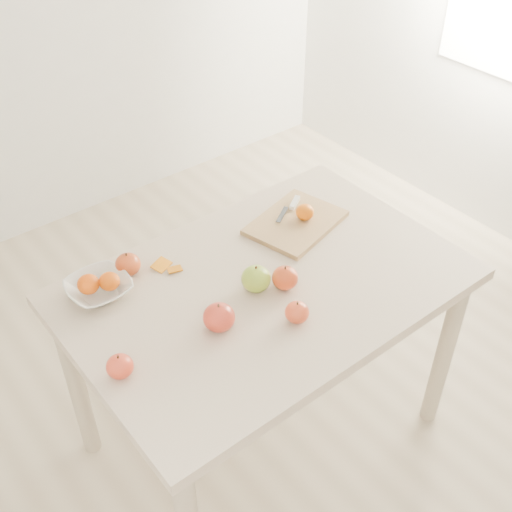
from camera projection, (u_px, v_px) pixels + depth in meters
ground at (264, 430)px, 2.43m from camera, size 3.50×3.50×0.00m
table at (266, 305)px, 2.02m from camera, size 1.20×0.80×0.75m
cutting_board at (296, 223)px, 2.17m from camera, size 0.36×0.30×0.02m
board_tangerine at (305, 212)px, 2.16m from camera, size 0.06×0.06×0.05m
fruit_bowl at (99, 288)px, 1.90m from camera, size 0.19×0.19×0.05m
bowl_tangerine_near at (88, 284)px, 1.88m from camera, size 0.07×0.07×0.06m
bowl_tangerine_far at (109, 281)px, 1.89m from camera, size 0.06×0.06×0.05m
orange_peel_a at (162, 266)px, 2.01m from camera, size 0.07×0.06×0.01m
orange_peel_b at (175, 270)px, 1.99m from camera, size 0.05×0.05×0.01m
paring_knife at (293, 205)px, 2.23m from camera, size 0.16×0.09×0.01m
apple_green at (256, 279)px, 1.90m from camera, size 0.09×0.09×0.08m
apple_red_a at (128, 264)px, 1.96m from camera, size 0.08×0.08×0.07m
apple_red_c at (297, 312)px, 1.81m from camera, size 0.07×0.07×0.06m
apple_red_e at (285, 278)px, 1.91m from camera, size 0.08×0.08×0.07m
apple_red_d at (120, 366)px, 1.65m from camera, size 0.07×0.07×0.06m
apple_red_b at (219, 317)px, 1.78m from camera, size 0.09×0.09×0.08m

